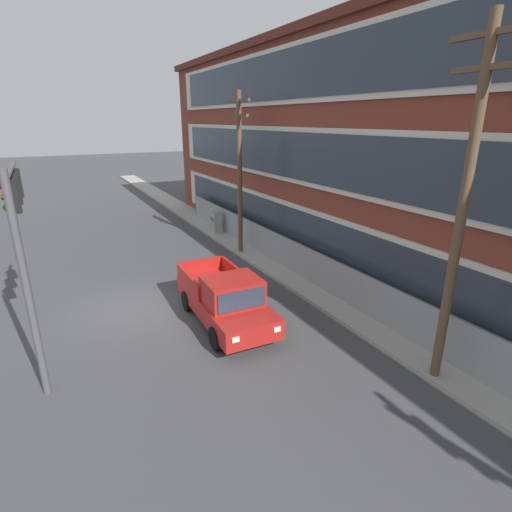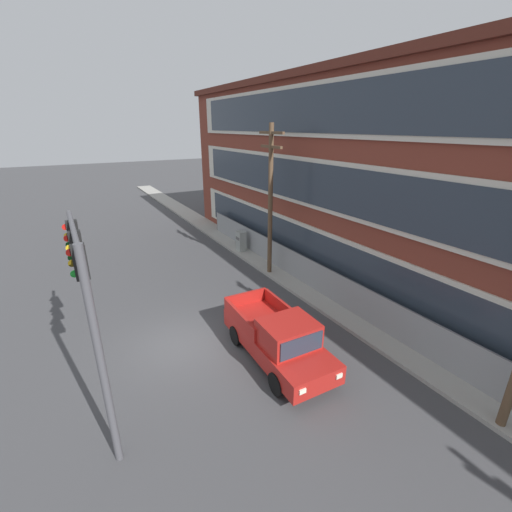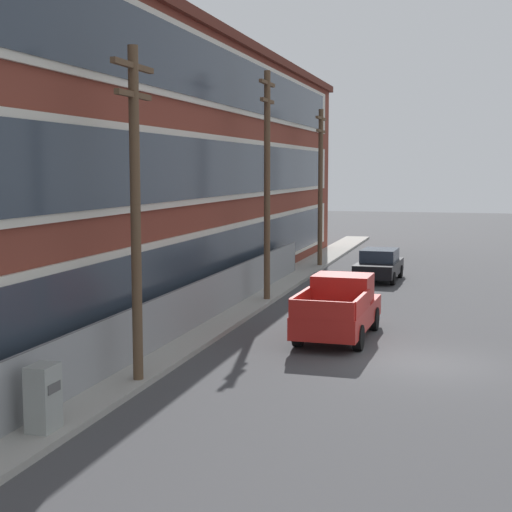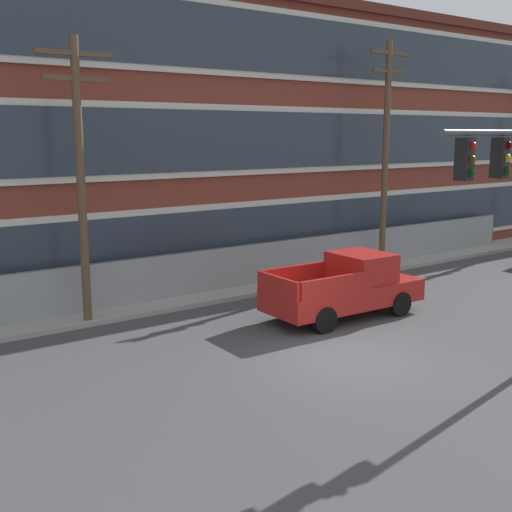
{
  "view_description": "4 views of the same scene",
  "coord_description": "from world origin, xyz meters",
  "px_view_note": "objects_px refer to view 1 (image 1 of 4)",
  "views": [
    {
      "loc": [
        15.0,
        -2.18,
        7.16
      ],
      "look_at": [
        1.29,
        5.07,
        1.85
      ],
      "focal_mm": 28.0,
      "sensor_mm": 36.0,
      "label": 1
    },
    {
      "loc": [
        11.78,
        -3.1,
        8.39
      ],
      "look_at": [
        -1.88,
        4.73,
        2.38
      ],
      "focal_mm": 24.0,
      "sensor_mm": 36.0,
      "label": 2
    },
    {
      "loc": [
        -22.39,
        -1.12,
        5.53
      ],
      "look_at": [
        -1.52,
        4.64,
        3.12
      ],
      "focal_mm": 55.0,
      "sensor_mm": 36.0,
      "label": 3
    },
    {
      "loc": [
        -11.25,
        -11.44,
        5.8
      ],
      "look_at": [
        -1.02,
        2.65,
        2.47
      ],
      "focal_mm": 45.0,
      "sensor_mm": 36.0,
      "label": 4
    }
  ],
  "objects_px": {
    "traffic_signal_mast": "(19,226)",
    "utility_pole_near_corner": "(240,169)",
    "electrical_cabinet": "(216,224)",
    "pickup_truck_red": "(226,300)",
    "utility_pole_midblock": "(463,205)"
  },
  "relations": [
    {
      "from": "pickup_truck_red",
      "to": "electrical_cabinet",
      "type": "xyz_separation_m",
      "value": [
        -11.27,
        4.27,
        -0.18
      ]
    },
    {
      "from": "utility_pole_near_corner",
      "to": "electrical_cabinet",
      "type": "bearing_deg",
      "value": 176.55
    },
    {
      "from": "traffic_signal_mast",
      "to": "electrical_cabinet",
      "type": "height_order",
      "value": "traffic_signal_mast"
    },
    {
      "from": "traffic_signal_mast",
      "to": "utility_pole_near_corner",
      "type": "height_order",
      "value": "utility_pole_near_corner"
    },
    {
      "from": "traffic_signal_mast",
      "to": "pickup_truck_red",
      "type": "distance_m",
      "value": 6.92
    },
    {
      "from": "utility_pole_near_corner",
      "to": "utility_pole_midblock",
      "type": "height_order",
      "value": "utility_pole_midblock"
    },
    {
      "from": "utility_pole_midblock",
      "to": "electrical_cabinet",
      "type": "relative_size",
      "value": 6.15
    },
    {
      "from": "traffic_signal_mast",
      "to": "pickup_truck_red",
      "type": "bearing_deg",
      "value": 88.84
    },
    {
      "from": "traffic_signal_mast",
      "to": "utility_pole_midblock",
      "type": "xyz_separation_m",
      "value": [
        6.02,
        9.97,
        0.72
      ]
    },
    {
      "from": "pickup_truck_red",
      "to": "utility_pole_near_corner",
      "type": "distance_m",
      "value": 8.97
    },
    {
      "from": "pickup_truck_red",
      "to": "utility_pole_near_corner",
      "type": "relative_size",
      "value": 0.63
    },
    {
      "from": "utility_pole_near_corner",
      "to": "traffic_signal_mast",
      "type": "bearing_deg",
      "value": -55.15
    },
    {
      "from": "pickup_truck_red",
      "to": "utility_pole_near_corner",
      "type": "bearing_deg",
      "value": 150.45
    },
    {
      "from": "pickup_truck_red",
      "to": "utility_pole_midblock",
      "type": "distance_m",
      "value": 8.26
    },
    {
      "from": "pickup_truck_red",
      "to": "utility_pole_midblock",
      "type": "relative_size",
      "value": 0.57
    }
  ]
}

